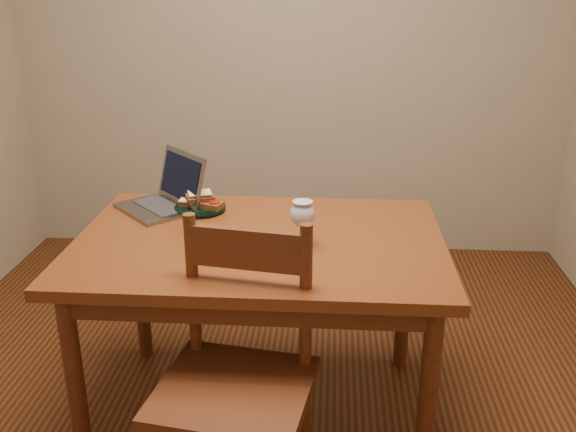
# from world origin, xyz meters

# --- Properties ---
(floor) EXTENTS (3.20, 3.20, 0.02)m
(floor) POSITION_xyz_m (0.00, 0.00, -0.01)
(floor) COLOR black
(floor) RESTS_ON ground
(back_wall) EXTENTS (3.20, 0.02, 2.60)m
(back_wall) POSITION_xyz_m (0.00, 1.61, 1.30)
(back_wall) COLOR gray
(back_wall) RESTS_ON floor
(front_wall) EXTENTS (3.20, 0.02, 2.60)m
(front_wall) POSITION_xyz_m (0.00, -1.61, 1.30)
(front_wall) COLOR gray
(front_wall) RESTS_ON floor
(table) EXTENTS (1.30, 0.90, 0.74)m
(table) POSITION_xyz_m (-0.00, -0.06, 0.65)
(table) COLOR #431B0B
(table) RESTS_ON floor
(chair) EXTENTS (0.51, 0.49, 0.48)m
(chair) POSITION_xyz_m (-0.02, -0.54, 0.52)
(chair) COLOR #3C1B0C
(chair) RESTS_ON floor
(plate) EXTENTS (0.20, 0.20, 0.02)m
(plate) POSITION_xyz_m (-0.27, 0.20, 0.75)
(plate) COLOR black
(plate) RESTS_ON table
(sandwich_cheese) EXTENTS (0.10, 0.07, 0.03)m
(sandwich_cheese) POSITION_xyz_m (-0.30, 0.21, 0.77)
(sandwich_cheese) COLOR #381E0C
(sandwich_cheese) RESTS_ON plate
(sandwich_tomato) EXTENTS (0.12, 0.10, 0.03)m
(sandwich_tomato) POSITION_xyz_m (-0.23, 0.19, 0.77)
(sandwich_tomato) COLOR #381E0C
(sandwich_tomato) RESTS_ON plate
(sandwich_top) EXTENTS (0.12, 0.10, 0.03)m
(sandwich_top) POSITION_xyz_m (-0.27, 0.20, 0.80)
(sandwich_top) COLOR #381E0C
(sandwich_top) RESTS_ON plate
(milk_glass) EXTENTS (0.08, 0.08, 0.16)m
(milk_glass) POSITION_xyz_m (0.15, -0.12, 0.82)
(milk_glass) COLOR white
(milk_glass) RESTS_ON table
(laptop) EXTENTS (0.40, 0.40, 0.21)m
(laptop) POSITION_xyz_m (-0.41, 0.23, 0.80)
(laptop) COLOR slate
(laptop) RESTS_ON table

